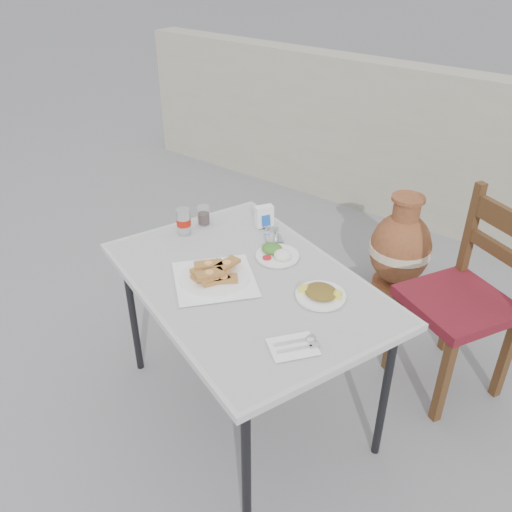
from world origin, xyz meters
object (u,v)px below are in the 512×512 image
Objects in this scene: salad_rice_plate at (277,253)px; soda_can at (184,221)px; salad_chopped_plate at (321,293)px; condiment_caddy at (273,236)px; terracotta_urn at (400,249)px; pide_plate at (214,273)px; napkin_holder at (264,216)px; cola_glass at (204,216)px; chair at (465,297)px; cafe_table at (246,289)px.

soda_can is (-0.50, -0.10, 0.05)m from salad_rice_plate.
salad_rice_plate reaches higher than salad_chopped_plate.
condiment_caddy reaches higher than terracotta_urn.
salad_rice_plate is (0.10, 0.32, -0.01)m from pide_plate.
pide_plate is 4.39× the size of napkin_holder.
salad_rice_plate is 0.36m from salad_chopped_plate.
soda_can is (-0.39, 0.22, 0.03)m from pide_plate.
condiment_caddy is (-0.43, 0.26, 0.01)m from salad_chopped_plate.
salad_rice_plate is 1.26m from terracotta_urn.
salad_rice_plate is 0.97× the size of salad_chopped_plate.
condiment_caddy is (-0.10, 0.11, 0.00)m from salad_rice_plate.
napkin_holder is at bearing 144.64° from condiment_caddy.
salad_chopped_plate is 0.83m from cola_glass.
condiment_caddy is 0.12× the size of chair.
soda_can is at bearing -102.06° from napkin_holder.
cola_glass reaches higher than condiment_caddy.
salad_chopped_plate is 1.66× the size of soda_can.
pide_plate is at bearing -140.89° from cafe_table.
napkin_holder reaches higher than salad_rice_plate.
napkin_holder reaches higher than terracotta_urn.
salad_chopped_plate is at bearing -82.21° from terracotta_urn.
terracotta_urn is (0.25, 1.47, -0.49)m from pide_plate.
salad_rice_plate is 0.30× the size of terracotta_urn.
terracotta_urn is at bearing 82.71° from salad_rice_plate.
salad_chopped_plate is at bearing -31.10° from condiment_caddy.
soda_can is (-0.82, 0.05, 0.05)m from salad_chopped_plate.
cafe_table is at bearing -104.23° from chair.
soda_can reaches higher than napkin_holder.
napkin_holder is at bearing 47.28° from soda_can.
terracotta_urn is at bearing 62.69° from soda_can.
condiment_caddy reaches higher than salad_chopped_plate.
cafe_table is 7.12× the size of salad_chopped_plate.
chair reaches higher than napkin_holder.
condiment_caddy is (0.40, 0.21, -0.04)m from soda_can.
cafe_table is at bearing 39.11° from pide_plate.
chair is at bearing 60.84° from salad_chopped_plate.
terracotta_urn is (0.65, 1.25, -0.52)m from soda_can.
pide_plate is 0.43m from condiment_caddy.
salad_rice_plate is at bearing 10.84° from soda_can.
cola_glass reaches higher than pide_plate.
napkin_holder reaches higher than pide_plate.
pide_plate is at bearing -158.24° from salad_chopped_plate.
terracotta_urn is at bearing 162.61° from chair.
soda_can reaches higher than cola_glass.
cafe_table is 13.71× the size of napkin_holder.
napkin_holder reaches higher than salad_chopped_plate.
condiment_caddy is 0.98m from chair.
salad_rice_plate is 1.60× the size of soda_can.
cafe_table is 7.37× the size of salad_rice_plate.
cafe_table reaches higher than terracotta_urn.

